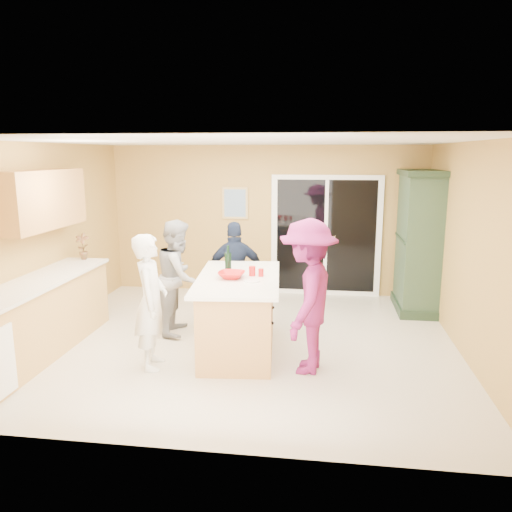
# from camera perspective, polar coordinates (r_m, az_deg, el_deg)

# --- Properties ---
(floor) EXTENTS (5.50, 5.50, 0.00)m
(floor) POSITION_cam_1_polar(r_m,az_deg,el_deg) (6.72, -1.40, -9.79)
(floor) COLOR beige
(floor) RESTS_ON ground
(ceiling) EXTENTS (5.50, 5.00, 0.10)m
(ceiling) POSITION_cam_1_polar(r_m,az_deg,el_deg) (6.26, -1.52, 12.97)
(ceiling) COLOR white
(ceiling) RESTS_ON wall_back
(wall_back) EXTENTS (5.50, 0.10, 2.60)m
(wall_back) POSITION_cam_1_polar(r_m,az_deg,el_deg) (8.81, 1.16, 4.10)
(wall_back) COLOR tan
(wall_back) RESTS_ON ground
(wall_front) EXTENTS (5.50, 0.10, 2.60)m
(wall_front) POSITION_cam_1_polar(r_m,az_deg,el_deg) (3.98, -7.29, -5.29)
(wall_front) COLOR tan
(wall_front) RESTS_ON ground
(wall_left) EXTENTS (0.10, 5.00, 2.60)m
(wall_left) POSITION_cam_1_polar(r_m,az_deg,el_deg) (7.32, -23.23, 1.62)
(wall_left) COLOR tan
(wall_left) RESTS_ON ground
(wall_right) EXTENTS (0.10, 5.00, 2.60)m
(wall_right) POSITION_cam_1_polar(r_m,az_deg,el_deg) (6.52, 23.16, 0.49)
(wall_right) COLOR tan
(wall_right) RESTS_ON ground
(left_cabinet_run) EXTENTS (0.65, 3.05, 1.24)m
(left_cabinet_run) POSITION_cam_1_polar(r_m,az_deg,el_deg) (6.49, -25.08, -7.36)
(left_cabinet_run) COLOR tan
(left_cabinet_run) RESTS_ON floor
(upper_cabinets) EXTENTS (0.35, 1.60, 0.75)m
(upper_cabinets) POSITION_cam_1_polar(r_m,az_deg,el_deg) (6.99, -23.21, 5.95)
(upper_cabinets) COLOR tan
(upper_cabinets) RESTS_ON wall_left
(sliding_door) EXTENTS (1.90, 0.07, 2.10)m
(sliding_door) POSITION_cam_1_polar(r_m,az_deg,el_deg) (8.75, 7.98, 2.28)
(sliding_door) COLOR white
(sliding_door) RESTS_ON floor
(framed_picture) EXTENTS (0.46, 0.04, 0.56)m
(framed_picture) POSITION_cam_1_polar(r_m,az_deg,el_deg) (8.83, -2.41, 6.07)
(framed_picture) COLOR tan
(framed_picture) RESTS_ON wall_back
(kitchen_island) EXTENTS (1.16, 1.92, 0.97)m
(kitchen_island) POSITION_cam_1_polar(r_m,az_deg,el_deg) (6.28, -2.00, -6.93)
(kitchen_island) COLOR tan
(kitchen_island) RESTS_ON floor
(green_hutch) EXTENTS (0.63, 1.20, 2.21)m
(green_hutch) POSITION_cam_1_polar(r_m,az_deg,el_deg) (8.21, 18.09, 1.39)
(green_hutch) COLOR #1F3321
(green_hutch) RESTS_ON floor
(woman_white) EXTENTS (0.47, 0.63, 1.57)m
(woman_white) POSITION_cam_1_polar(r_m,az_deg,el_deg) (5.86, -11.91, -5.13)
(woman_white) COLOR white
(woman_white) RESTS_ON floor
(woman_grey) EXTENTS (0.65, 0.81, 1.58)m
(woman_grey) POSITION_cam_1_polar(r_m,az_deg,el_deg) (6.95, -8.82, -2.37)
(woman_grey) COLOR gray
(woman_grey) RESTS_ON floor
(woman_navy) EXTENTS (0.94, 0.57, 1.50)m
(woman_navy) POSITION_cam_1_polar(r_m,az_deg,el_deg) (7.28, -2.34, -1.92)
(woman_navy) COLOR #1B223B
(woman_navy) RESTS_ON floor
(woman_magenta) EXTENTS (0.82, 1.22, 1.75)m
(woman_magenta) POSITION_cam_1_polar(r_m,az_deg,el_deg) (5.65, 5.92, -4.63)
(woman_magenta) COLOR #7F1B5A
(woman_magenta) RESTS_ON floor
(serving_bowl) EXTENTS (0.34, 0.34, 0.08)m
(serving_bowl) POSITION_cam_1_polar(r_m,az_deg,el_deg) (6.07, -2.83, -2.17)
(serving_bowl) COLOR red
(serving_bowl) RESTS_ON kitchen_island
(tulip_vase) EXTENTS (0.22, 0.15, 0.39)m
(tulip_vase) POSITION_cam_1_polar(r_m,az_deg,el_deg) (7.65, -19.21, 1.07)
(tulip_vase) COLOR #A61023
(tulip_vase) RESTS_ON left_cabinet_run
(tumbler_near) EXTENTS (0.08, 0.08, 0.12)m
(tumbler_near) POSITION_cam_1_polar(r_m,az_deg,el_deg) (6.18, -0.44, -1.73)
(tumbler_near) COLOR red
(tumbler_near) RESTS_ON kitchen_island
(tumbler_far) EXTENTS (0.09, 0.09, 0.10)m
(tumbler_far) POSITION_cam_1_polar(r_m,az_deg,el_deg) (6.15, 0.58, -1.90)
(tumbler_far) COLOR red
(tumbler_far) RESTS_ON kitchen_island
(wine_bottle) EXTENTS (0.08, 0.08, 0.36)m
(wine_bottle) POSITION_cam_1_polar(r_m,az_deg,el_deg) (6.30, -3.20, -0.73)
(wine_bottle) COLOR black
(wine_bottle) RESTS_ON kitchen_island
(white_plate) EXTENTS (0.24, 0.24, 0.01)m
(white_plate) POSITION_cam_1_polar(r_m,az_deg,el_deg) (5.91, -0.48, -2.87)
(white_plate) COLOR white
(white_plate) RESTS_ON kitchen_island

